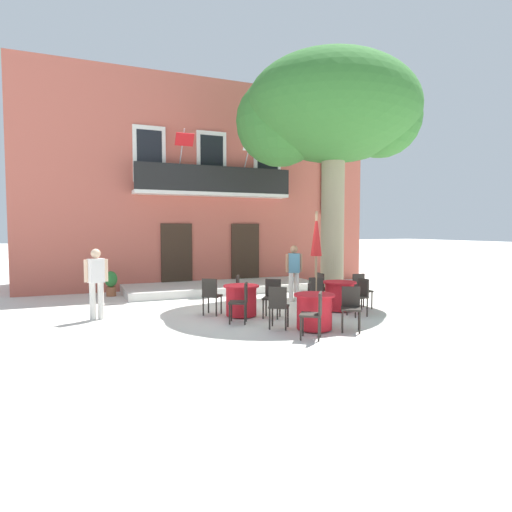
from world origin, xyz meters
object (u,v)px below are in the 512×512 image
(cafe_chair_middle_3, at_px, (315,312))
(cafe_table_middle, at_px, (314,311))
(pedestrian_mid_plaza, at_px, (294,270))
(cafe_chair_middle_0, at_px, (351,305))
(cafe_chair_near_tree_0, at_px, (211,294))
(cafe_table_front, at_px, (339,296))
(cafe_umbrella, at_px, (316,247))
(cafe_chair_middle_2, at_px, (278,304))
(cafe_chair_front_3, at_px, (361,288))
(cafe_chair_near_tree_3, at_px, (242,290))
(ground_planter_left, at_px, (111,282))
(cafe_chair_near_tree_2, at_px, (272,295))
(pedestrian_near_entrance, at_px, (96,280))
(cafe_chair_front_2, at_px, (360,294))
(plane_tree, at_px, (331,114))
(cafe_table_near_tree, at_px, (241,300))
(cafe_chair_front_1, at_px, (314,292))
(cafe_chair_front_0, at_px, (324,287))
(cafe_chair_middle_1, at_px, (314,299))
(cafe_chair_near_tree_1, at_px, (241,300))

(cafe_chair_middle_3, bearing_deg, cafe_table_middle, 59.85)
(pedestrian_mid_plaza, bearing_deg, cafe_chair_middle_0, -99.49)
(cafe_chair_near_tree_0, bearing_deg, cafe_table_front, -12.60)
(cafe_table_front, height_order, cafe_umbrella, cafe_umbrella)
(cafe_table_middle, xyz_separation_m, pedestrian_mid_plaza, (1.28, 3.34, 0.53))
(cafe_chair_middle_2, height_order, cafe_chair_front_3, same)
(cafe_chair_near_tree_3, distance_m, pedestrian_mid_plaza, 2.08)
(cafe_table_middle, height_order, ground_planter_left, ground_planter_left)
(cafe_chair_near_tree_2, distance_m, pedestrian_mid_plaza, 2.40)
(cafe_chair_near_tree_3, relative_size, cafe_umbrella, 0.36)
(cafe_chair_near_tree_0, relative_size, ground_planter_left, 1.15)
(pedestrian_near_entrance, bearing_deg, cafe_chair_front_2, -19.01)
(plane_tree, relative_size, cafe_chair_middle_2, 8.06)
(cafe_umbrella, distance_m, pedestrian_near_entrance, 5.31)
(cafe_table_near_tree, height_order, cafe_chair_front_1, cafe_chair_front_1)
(cafe_table_near_tree, height_order, cafe_chair_front_0, cafe_chair_front_0)
(cafe_chair_middle_1, distance_m, cafe_table_front, 1.63)
(cafe_chair_middle_1, relative_size, cafe_chair_front_3, 1.00)
(cafe_chair_near_tree_3, height_order, cafe_chair_middle_2, same)
(plane_tree, xyz_separation_m, cafe_umbrella, (-1.69, -2.07, -3.91))
(cafe_table_near_tree, xyz_separation_m, cafe_chair_middle_1, (1.28, -1.26, 0.14))
(pedestrian_near_entrance, bearing_deg, cafe_chair_front_0, -5.27)
(cafe_table_middle, relative_size, cafe_chair_middle_0, 0.95)
(cafe_table_front, relative_size, pedestrian_near_entrance, 0.52)
(cafe_table_middle, bearing_deg, cafe_chair_front_2, 25.65)
(cafe_chair_near_tree_1, xyz_separation_m, pedestrian_near_entrance, (-2.97, 1.68, 0.41))
(pedestrian_near_entrance, bearing_deg, cafe_chair_middle_1, -26.40)
(cafe_chair_middle_1, xyz_separation_m, cafe_chair_front_2, (1.40, 0.20, 0.00))
(cafe_chair_front_1, bearing_deg, cafe_chair_front_2, -41.67)
(cafe_chair_near_tree_0, bearing_deg, cafe_chair_near_tree_2, -31.59)
(cafe_table_front, relative_size, cafe_chair_front_2, 0.95)
(plane_tree, bearing_deg, cafe_chair_near_tree_3, -163.66)
(pedestrian_mid_plaza, bearing_deg, cafe_chair_near_tree_3, -159.27)
(cafe_chair_middle_3, bearing_deg, plane_tree, 54.58)
(cafe_chair_near_tree_0, xyz_separation_m, cafe_chair_front_3, (3.98, -0.62, 0.00))
(cafe_chair_near_tree_2, xyz_separation_m, pedestrian_near_entrance, (-3.89, 1.36, 0.41))
(cafe_chair_near_tree_2, xyz_separation_m, cafe_chair_middle_3, (-0.13, -2.19, 0.00))
(cafe_chair_middle_0, relative_size, cafe_chair_front_0, 1.00)
(cafe_chair_front_2, xyz_separation_m, cafe_chair_front_3, (0.66, 0.85, 0.00))
(cafe_chair_middle_2, relative_size, cafe_table_front, 1.05)
(cafe_chair_front_0, xyz_separation_m, cafe_chair_front_3, (0.75, -0.65, 0.00))
(cafe_chair_near_tree_0, relative_size, cafe_chair_front_2, 1.00)
(cafe_chair_near_tree_3, xyz_separation_m, ground_planter_left, (-2.93, 3.84, -0.09))
(cafe_chair_near_tree_2, distance_m, cafe_table_front, 1.95)
(cafe_chair_near_tree_1, xyz_separation_m, cafe_chair_middle_2, (0.51, -0.85, 0.00))
(cafe_table_front, distance_m, cafe_chair_front_3, 0.77)
(cafe_chair_near_tree_3, relative_size, cafe_chair_middle_3, 1.00)
(ground_planter_left, bearing_deg, cafe_chair_front_0, -38.01)
(cafe_chair_middle_3, relative_size, cafe_chair_front_2, 1.00)
(plane_tree, bearing_deg, ground_planter_left, 154.91)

